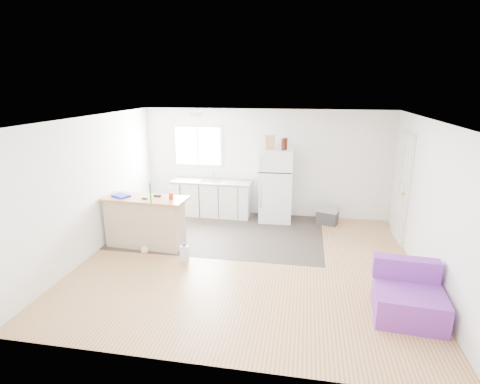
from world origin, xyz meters
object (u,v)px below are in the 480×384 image
kitchen_cabinets (212,198)px  blue_tray (121,196)px  peninsula (145,221)px  red_cup (171,196)px  bottle_left (283,144)px  purple_seat (408,298)px  bottle_right (286,144)px  refrigerator (276,185)px  cardboard_box (270,142)px  cleaner_jug (185,253)px  mop (147,240)px  cooler (327,216)px

kitchen_cabinets → blue_tray: bearing=-121.7°
peninsula → red_cup: 0.74m
red_cup → bottle_left: bearing=42.7°
kitchen_cabinets → red_cup: bearing=-96.8°
kitchen_cabinets → blue_tray: kitchen_cabinets is taller
red_cup → peninsula: bearing=178.1°
peninsula → purple_seat: size_ratio=1.72×
purple_seat → bottle_right: 4.00m
refrigerator → red_cup: 2.51m
purple_seat → cardboard_box: (-2.14, 3.22, 1.48)m
refrigerator → cleaner_jug: bearing=-123.3°
red_cup → bottle_right: bearing=43.1°
purple_seat → cardboard_box: 4.14m
kitchen_cabinets → purple_seat: 4.83m
bottle_left → cardboard_box: bearing=171.9°
peninsula → blue_tray: 0.64m
blue_tray → refrigerator: bearing=34.5°
kitchen_cabinets → mop: mop is taller
cleaner_jug → cardboard_box: size_ratio=1.06×
peninsula → cleaner_jug: size_ratio=4.90×
cooler → mop: mop is taller
purple_seat → kitchen_cabinets: bearing=140.6°
peninsula → red_cup: red_cup is taller
mop → cardboard_box: size_ratio=4.39×
cooler → red_cup: 3.45m
cleaner_jug → peninsula: bearing=141.9°
kitchen_cabinets → bottle_left: size_ratio=7.29×
kitchen_cabinets → cardboard_box: cardboard_box is taller
purple_seat → bottle_right: bearing=123.8°
purple_seat → mop: size_ratio=0.69×
mop → blue_tray: (-0.56, 0.27, 0.72)m
cooler → cardboard_box: cardboard_box is taller
cooler → kitchen_cabinets: bearing=-165.9°
cardboard_box → refrigerator: bearing=29.2°
kitchen_cabinets → refrigerator: (1.46, -0.06, 0.38)m
mop → blue_tray: bearing=128.9°
blue_tray → red_cup: bearing=0.3°
cooler → refrigerator: bearing=-166.4°
blue_tray → cardboard_box: 3.18m
peninsula → cleaner_jug: 1.07m
red_cup → cardboard_box: bearing=48.0°
cooler → bottle_right: (-0.95, 0.02, 1.54)m
cleaner_jug → blue_tray: size_ratio=1.06×
cleaner_jug → blue_tray: 1.62m
red_cup → mop: bearing=-144.9°
purple_seat → mop: 4.28m
bottle_left → purple_seat: bearing=-59.7°
red_cup → bottle_right: size_ratio=0.48×
cardboard_box → blue_tray: bearing=-145.3°
cardboard_box → bottle_right: bearing=5.9°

